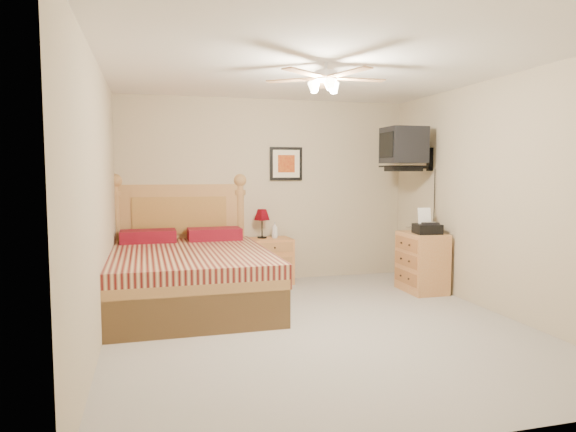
% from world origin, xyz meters
% --- Properties ---
extents(floor, '(4.50, 4.50, 0.00)m').
position_xyz_m(floor, '(0.00, 0.00, 0.00)').
color(floor, gray).
rests_on(floor, ground).
extents(ceiling, '(4.00, 4.50, 0.04)m').
position_xyz_m(ceiling, '(0.00, 0.00, 2.50)').
color(ceiling, white).
rests_on(ceiling, ground).
extents(wall_back, '(4.00, 0.04, 2.50)m').
position_xyz_m(wall_back, '(0.00, 2.25, 1.25)').
color(wall_back, tan).
rests_on(wall_back, ground).
extents(wall_front, '(4.00, 0.04, 2.50)m').
position_xyz_m(wall_front, '(0.00, -2.25, 1.25)').
color(wall_front, tan).
rests_on(wall_front, ground).
extents(wall_left, '(0.04, 4.50, 2.50)m').
position_xyz_m(wall_left, '(-2.00, 0.00, 1.25)').
color(wall_left, tan).
rests_on(wall_left, ground).
extents(wall_right, '(0.04, 4.50, 2.50)m').
position_xyz_m(wall_right, '(2.00, 0.00, 1.25)').
color(wall_right, tan).
rests_on(wall_right, ground).
extents(bed, '(1.78, 2.32, 1.49)m').
position_xyz_m(bed, '(-1.17, 1.12, 0.75)').
color(bed, '#B07C4A').
rests_on(bed, ground).
extents(nightstand, '(0.59, 0.45, 0.61)m').
position_xyz_m(nightstand, '(-0.01, 2.00, 0.31)').
color(nightstand, '#BA7439').
rests_on(nightstand, ground).
extents(table_lamp, '(0.27, 0.27, 0.39)m').
position_xyz_m(table_lamp, '(-0.11, 2.07, 0.81)').
color(table_lamp, '#58010B').
rests_on(table_lamp, nightstand).
extents(lotion_bottle, '(0.10, 0.10, 0.22)m').
position_xyz_m(lotion_bottle, '(0.05, 2.01, 0.72)').
color(lotion_bottle, silver).
rests_on(lotion_bottle, nightstand).
extents(framed_picture, '(0.46, 0.04, 0.46)m').
position_xyz_m(framed_picture, '(0.27, 2.23, 1.62)').
color(framed_picture, black).
rests_on(framed_picture, wall_back).
extents(dresser, '(0.44, 0.64, 0.75)m').
position_xyz_m(dresser, '(1.73, 1.04, 0.37)').
color(dresser, '#BB6B37').
rests_on(dresser, ground).
extents(fax_machine, '(0.34, 0.35, 0.32)m').
position_xyz_m(fax_machine, '(1.74, 0.94, 0.90)').
color(fax_machine, black).
rests_on(fax_machine, dresser).
extents(magazine_lower, '(0.28, 0.34, 0.03)m').
position_xyz_m(magazine_lower, '(1.70, 1.24, 0.76)').
color(magazine_lower, '#B4AC8D').
rests_on(magazine_lower, dresser).
extents(magazine_upper, '(0.25, 0.30, 0.02)m').
position_xyz_m(magazine_upper, '(1.72, 1.27, 0.78)').
color(magazine_upper, gray).
rests_on(magazine_upper, magazine_lower).
extents(wall_tv, '(0.56, 0.46, 0.58)m').
position_xyz_m(wall_tv, '(1.75, 1.34, 1.81)').
color(wall_tv, black).
rests_on(wall_tv, wall_right).
extents(ceiling_fan, '(1.14, 1.14, 0.28)m').
position_xyz_m(ceiling_fan, '(0.00, -0.20, 2.36)').
color(ceiling_fan, white).
rests_on(ceiling_fan, ceiling).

